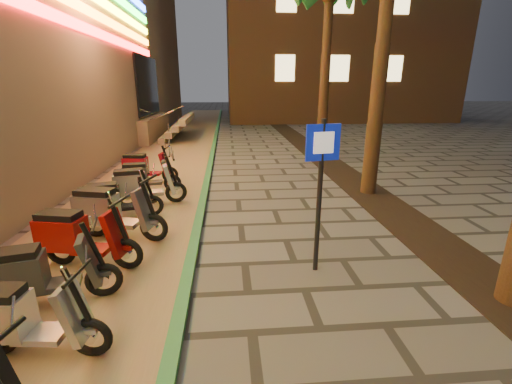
{
  "coord_description": "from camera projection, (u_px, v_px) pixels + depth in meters",
  "views": [
    {
      "loc": [
        -0.24,
        -1.74,
        2.84
      ],
      "look_at": [
        0.2,
        3.49,
        1.2
      ],
      "focal_mm": 24.0,
      "sensor_mm": 36.0,
      "label": 1
    }
  ],
  "objects": [
    {
      "name": "planting_strip",
      "position": [
        403.0,
        219.0,
        7.56
      ],
      "size": [
        1.2,
        40.0,
        0.02
      ],
      "primitive_type": "cube",
      "color": "black",
      "rests_on": "ground"
    },
    {
      "name": "parking_strip",
      "position": [
        160.0,
        171.0,
        11.82
      ],
      "size": [
        3.4,
        60.0,
        0.01
      ],
      "primitive_type": "cube",
      "color": "#8C7251",
      "rests_on": "ground"
    },
    {
      "name": "green_curb",
      "position": [
        209.0,
        169.0,
        11.94
      ],
      "size": [
        0.18,
        60.0,
        0.1
      ],
      "primitive_type": "cube",
      "color": "#2A713D",
      "rests_on": "ground"
    },
    {
      "name": "scooter_8",
      "position": [
        77.0,
        236.0,
        5.48
      ],
      "size": [
        1.72,
        0.78,
        1.21
      ],
      "rotation": [
        0.0,
        0.0,
        -0.2
      ],
      "color": "black",
      "rests_on": "ground"
    },
    {
      "name": "scooter_11",
      "position": [
        141.0,
        185.0,
        8.29
      ],
      "size": [
        1.72,
        0.81,
        1.21
      ],
      "rotation": [
        0.0,
        0.0,
        0.23
      ],
      "color": "black",
      "rests_on": "ground"
    },
    {
      "name": "pedestrian_sign",
      "position": [
        321.0,
        177.0,
        5.05
      ],
      "size": [
        0.52,
        0.12,
        2.39
      ],
      "rotation": [
        0.0,
        0.0,
        0.18
      ],
      "color": "black",
      "rests_on": "ground"
    },
    {
      "name": "scooter_7",
      "position": [
        38.0,
        274.0,
        4.46
      ],
      "size": [
        1.61,
        0.78,
        1.14
      ],
      "rotation": [
        0.0,
        0.0,
        0.25
      ],
      "color": "black",
      "rests_on": "ground"
    },
    {
      "name": "scooter_13",
      "position": [
        144.0,
        167.0,
        10.27
      ],
      "size": [
        1.62,
        0.58,
        1.14
      ],
      "rotation": [
        0.0,
        0.0,
        -0.08
      ],
      "color": "black",
      "rests_on": "ground"
    },
    {
      "name": "scooter_9",
      "position": [
        110.0,
        211.0,
        6.49
      ],
      "size": [
        1.81,
        0.89,
        1.28
      ],
      "rotation": [
        0.0,
        0.0,
        -0.25
      ],
      "color": "black",
      "rests_on": "ground"
    },
    {
      "name": "scooter_6",
      "position": [
        20.0,
        319.0,
        3.64
      ],
      "size": [
        1.53,
        0.57,
        1.08
      ],
      "rotation": [
        0.0,
        0.0,
        -0.1
      ],
      "color": "black",
      "rests_on": "ground"
    },
    {
      "name": "scooter_10",
      "position": [
        116.0,
        199.0,
        7.4
      ],
      "size": [
        1.57,
        0.77,
        1.11
      ],
      "rotation": [
        0.0,
        0.0,
        0.25
      ],
      "color": "black",
      "rests_on": "ground"
    },
    {
      "name": "scooter_12",
      "position": [
        144.0,
        176.0,
        9.32
      ],
      "size": [
        1.54,
        0.6,
        1.08
      ],
      "rotation": [
        0.0,
        0.0,
        0.13
      ],
      "color": "black",
      "rests_on": "ground"
    }
  ]
}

